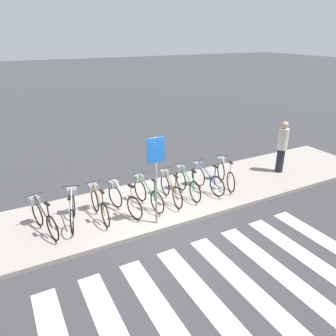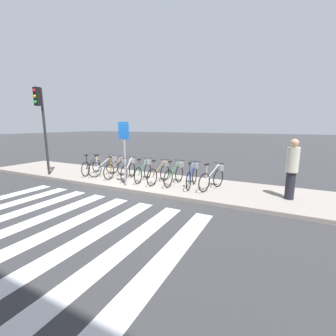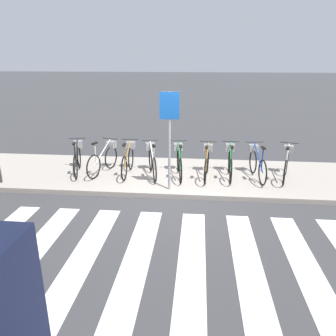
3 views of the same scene
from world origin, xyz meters
name	(u,v)px [view 1 (image 1 of 3)]	position (x,y,z in m)	size (l,w,h in m)	color
ground_plane	(168,231)	(0.00, 0.00, 0.00)	(120.00, 120.00, 0.00)	#38383A
sidewalk	(145,205)	(0.00, 1.40, 0.06)	(16.73, 2.81, 0.12)	#9E9389
parked_bicycle_0	(42,216)	(-2.77, 1.30, 0.54)	(0.54, 1.49, 0.94)	black
parked_bicycle_1	(72,208)	(-2.04, 1.36, 0.54)	(0.56, 1.48, 0.94)	black
parked_bicycle_2	(98,202)	(-1.37, 1.32, 0.54)	(0.46, 1.52, 0.94)	black
parked_bicycle_3	(122,198)	(-0.71, 1.27, 0.54)	(0.55, 1.48, 0.94)	black
parked_bicycle_4	(146,192)	(0.01, 1.28, 0.54)	(0.46, 1.52, 0.94)	black
parked_bicycle_5	(170,187)	(0.74, 1.27, 0.54)	(0.46, 1.52, 0.94)	black
parked_bicycle_6	(186,181)	(1.35, 1.34, 0.54)	(0.46, 1.52, 0.94)	black
parked_bicycle_7	(205,177)	(2.03, 1.34, 0.54)	(0.46, 1.52, 0.94)	black
parked_bicycle_8	(225,172)	(2.79, 1.35, 0.54)	(0.59, 1.47, 0.94)	black
pedestrian	(282,146)	(5.14, 1.30, 1.08)	(0.34, 0.34, 1.81)	#23232D
sign_post	(156,167)	(-0.16, 0.29, 1.69)	(0.44, 0.07, 2.30)	#99999E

